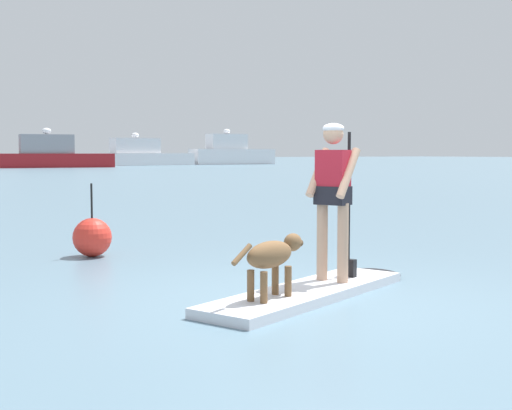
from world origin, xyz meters
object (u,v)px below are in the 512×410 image
Objects in this scene: moored_boat_far_starboard at (53,155)px; marker_buoy at (92,237)px; person_paddler at (334,190)px; moored_boat_center at (141,155)px; dog at (273,256)px; moored_boat_starboard at (231,153)px; paddleboard at (318,290)px.

moored_boat_far_starboard is 63.74m from marker_buoy.
person_paddler is 67.07m from moored_boat_far_starboard.
dog is at bearing -111.46° from moored_boat_center.
moored_boat_starboard is at bearing 17.37° from moored_boat_far_starboard.
moored_boat_far_starboard is (16.29, 65.73, 0.74)m from dog.
moored_boat_far_starboard is 26.19m from moored_boat_starboard.
moored_boat_center is (28.64, 72.85, 0.69)m from dog.
marker_buoy is at bearing -112.91° from moored_boat_center.
paddleboard is 83.71m from moored_boat_starboard.
marker_buoy is (-29.01, -68.64, -0.92)m from moored_boat_center.
paddleboard is at bearing -118.95° from moored_boat_starboard.
moored_boat_starboard reaches higher than moored_boat_center.
moored_boat_center is (27.87, 72.54, 1.15)m from paddleboard.
moored_boat_center is at bearing 68.99° from paddleboard.
marker_buoy is at bearing 95.03° from dog.
moored_boat_starboard reaches higher than marker_buoy.
moored_boat_far_starboard reaches higher than person_paddler.
moored_boat_center is 74.52m from marker_buoy.
moored_boat_starboard is (24.99, 7.82, 0.23)m from moored_boat_far_starboard.
moored_boat_starboard is at bearing 61.18° from person_paddler.
moored_boat_center reaches higher than dog.
moored_boat_starboard reaches higher than paddleboard.
dog is at bearing -84.97° from marker_buoy.
person_paddler is 1.62× the size of marker_buoy.
dog is 4.23m from marker_buoy.
moored_boat_center is (12.35, 7.12, -0.04)m from moored_boat_far_starboard.
marker_buoy is at bearing 106.30° from paddleboard.
moored_boat_far_starboard is at bearing -162.63° from moored_boat_starboard.
moored_boat_center is at bearing 67.09° from marker_buoy.
moored_boat_center is (27.59, 72.43, 0.10)m from person_paddler.
person_paddler reaches higher than marker_buoy.
person_paddler is at bearing 21.54° from paddleboard.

